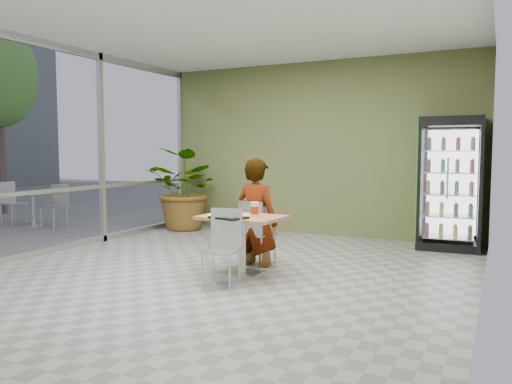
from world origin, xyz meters
TOP-DOWN VIEW (x-y plane):
  - ground at (0.00, 0.00)m, footprint 7.00×7.00m
  - room_envelope at (0.00, 0.00)m, footprint 6.00×7.00m
  - storefront_frame at (-3.00, 0.00)m, footprint 0.10×7.00m
  - dining_table at (0.26, 0.14)m, footprint 1.04×0.75m
  - chair_far at (0.15, 0.70)m, footprint 0.45×0.45m
  - chair_near at (0.27, -0.33)m, footprint 0.45×0.45m
  - seated_woman at (0.17, 0.74)m, footprint 0.71×0.52m
  - pizza_plate at (0.27, 0.17)m, footprint 0.29×0.22m
  - soda_cup at (0.44, 0.14)m, footprint 0.10×0.10m
  - napkin_stack at (-0.03, -0.05)m, footprint 0.21×0.21m
  - cafeteria_tray at (0.24, -0.16)m, footprint 0.48×0.40m
  - beverage_fridge at (2.41, 3.10)m, footprint 0.99×0.78m
  - potted_plant at (-2.42, 2.87)m, footprint 1.63×1.46m

SIDE VIEW (x-z plane):
  - ground at x=0.00m, z-range 0.00..0.00m
  - chair_far at x=0.15m, z-range 0.08..0.96m
  - chair_near at x=0.27m, z-range 0.08..0.96m
  - dining_table at x=0.26m, z-range 0.16..0.91m
  - seated_woman at x=0.17m, z-range -0.30..1.46m
  - napkin_stack at x=-0.03m, z-range 0.75..0.77m
  - cafeteria_tray at x=0.24m, z-range 0.75..0.77m
  - pizza_plate at x=0.27m, z-range 0.75..0.78m
  - potted_plant at x=-2.42m, z-range 0.00..1.61m
  - soda_cup at x=0.44m, z-range 0.75..0.93m
  - beverage_fridge at x=2.41m, z-range 0.00..2.09m
  - room_envelope at x=0.00m, z-range 0.00..3.20m
  - storefront_frame at x=-3.00m, z-range 0.00..3.20m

